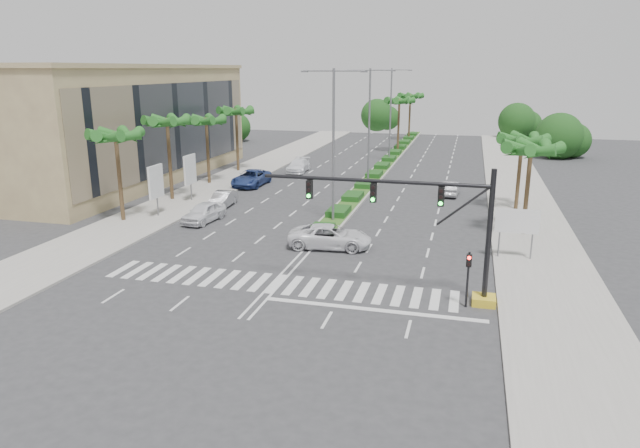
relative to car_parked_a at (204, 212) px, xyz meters
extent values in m
plane|color=#333335|center=(10.13, -11.55, -0.79)|extent=(160.00, 160.00, 0.00)
cube|color=gray|center=(25.33, 8.45, -0.72)|extent=(6.00, 120.00, 0.15)
cube|color=gray|center=(-5.07, 8.45, -0.72)|extent=(6.00, 120.00, 0.15)
cube|color=gray|center=(10.13, 33.45, -0.69)|extent=(2.20, 75.00, 0.20)
cube|color=#28571D|center=(10.13, 33.45, -0.57)|extent=(1.80, 75.00, 0.04)
cube|color=tan|center=(-15.87, 14.45, 5.21)|extent=(12.00, 36.00, 12.00)
cube|color=gold|center=(21.63, -11.55, -0.57)|extent=(1.20, 1.20, 0.45)
cylinder|color=black|center=(21.63, -11.55, 2.91)|extent=(0.28, 0.28, 7.00)
cylinder|color=black|center=(15.63, -11.55, 5.51)|extent=(12.00, 0.20, 0.20)
cylinder|color=black|center=(20.23, -11.55, 4.41)|extent=(2.53, 0.12, 2.15)
cube|color=black|center=(19.13, -11.55, 4.86)|extent=(0.32, 0.24, 1.00)
cylinder|color=#19E533|center=(19.13, -11.69, 4.54)|extent=(0.20, 0.06, 0.20)
cube|color=black|center=(15.63, -11.55, 4.86)|extent=(0.32, 0.24, 1.00)
cylinder|color=#19E533|center=(15.63, -11.69, 4.54)|extent=(0.20, 0.06, 0.20)
cube|color=black|center=(12.13, -11.55, 4.86)|extent=(0.32, 0.24, 1.00)
cylinder|color=#19E533|center=(12.13, -11.69, 4.54)|extent=(0.20, 0.06, 0.20)
cylinder|color=black|center=(20.73, -12.15, 0.71)|extent=(0.12, 0.12, 3.00)
cube|color=black|center=(20.73, -12.30, 1.81)|extent=(0.28, 0.22, 0.65)
cylinder|color=red|center=(20.73, -12.43, 1.99)|extent=(0.18, 0.05, 0.18)
cylinder|color=slate|center=(22.63, -3.55, 0.61)|extent=(0.10, 0.10, 2.80)
cylinder|color=slate|center=(24.63, -3.55, 0.61)|extent=(0.10, 0.10, 2.80)
cube|color=#0C6638|center=(23.63, -3.55, 1.81)|extent=(2.60, 0.08, 1.50)
cube|color=white|center=(23.63, -3.60, 1.81)|extent=(2.70, 0.02, 1.60)
cylinder|color=slate|center=(-4.37, 0.45, 0.61)|extent=(0.12, 0.12, 2.80)
cube|color=white|center=(-4.37, 0.45, 2.21)|extent=(0.18, 2.10, 2.70)
cube|color=#D8594C|center=(-4.37, 0.45, 2.21)|extent=(0.12, 2.00, 2.60)
cylinder|color=slate|center=(-4.37, 6.45, 0.61)|extent=(0.12, 0.12, 2.80)
cube|color=white|center=(-4.37, 6.45, 2.21)|extent=(0.18, 2.10, 2.70)
cube|color=#D8594C|center=(-4.37, 6.45, 2.21)|extent=(0.12, 2.00, 2.60)
cylinder|color=brown|center=(-6.37, -1.55, 2.71)|extent=(0.32, 0.32, 7.00)
sphere|color=brown|center=(-6.37, -1.55, 6.11)|extent=(0.70, 0.70, 0.70)
cone|color=#1B571B|center=(-5.27, -1.55, 6.01)|extent=(0.90, 3.62, 1.50)
cone|color=#1B571B|center=(-5.69, -0.69, 6.01)|extent=(3.39, 2.96, 1.50)
cone|color=#1B571B|center=(-6.62, -0.48, 6.01)|extent=(3.73, 1.68, 1.50)
cone|color=#1B571B|center=(-7.37, -1.08, 6.01)|extent=(2.38, 3.65, 1.50)
cone|color=#1B571B|center=(-7.37, -2.03, 6.01)|extent=(2.38, 3.65, 1.50)
cone|color=#1B571B|center=(-6.62, -2.63, 6.01)|extent=(3.73, 1.68, 1.50)
cone|color=#1B571B|center=(-5.69, -2.41, 6.01)|extent=(3.39, 2.96, 1.50)
cylinder|color=brown|center=(-6.37, 6.45, 2.91)|extent=(0.32, 0.32, 7.40)
sphere|color=brown|center=(-6.37, 6.45, 6.51)|extent=(0.70, 0.70, 0.70)
cone|color=#1B571B|center=(-5.27, 6.45, 6.41)|extent=(0.90, 3.62, 1.50)
cone|color=#1B571B|center=(-5.69, 7.31, 6.41)|extent=(3.39, 2.96, 1.50)
cone|color=#1B571B|center=(-6.62, 7.52, 6.41)|extent=(3.73, 1.68, 1.50)
cone|color=#1B571B|center=(-7.37, 6.92, 6.41)|extent=(2.38, 3.65, 1.50)
cone|color=#1B571B|center=(-7.37, 5.97, 6.41)|extent=(2.38, 3.65, 1.50)
cone|color=#1B571B|center=(-6.62, 5.37, 6.41)|extent=(3.73, 1.68, 1.50)
cone|color=#1B571B|center=(-5.69, 5.59, 6.41)|extent=(3.39, 2.96, 1.50)
cylinder|color=brown|center=(-6.37, 14.45, 2.61)|extent=(0.32, 0.32, 6.80)
sphere|color=brown|center=(-6.37, 14.45, 5.91)|extent=(0.70, 0.70, 0.70)
cone|color=#1B571B|center=(-5.27, 14.45, 5.81)|extent=(0.90, 3.62, 1.50)
cone|color=#1B571B|center=(-5.69, 15.31, 5.81)|extent=(3.39, 2.96, 1.50)
cone|color=#1B571B|center=(-6.62, 15.52, 5.81)|extent=(3.73, 1.68, 1.50)
cone|color=#1B571B|center=(-7.37, 14.92, 5.81)|extent=(2.38, 3.65, 1.50)
cone|color=#1B571B|center=(-7.37, 13.97, 5.81)|extent=(2.38, 3.65, 1.50)
cone|color=#1B571B|center=(-6.62, 13.37, 5.81)|extent=(3.73, 1.68, 1.50)
cone|color=#1B571B|center=(-5.69, 13.59, 5.81)|extent=(3.39, 2.96, 1.50)
cylinder|color=brown|center=(-6.37, 22.45, 2.81)|extent=(0.32, 0.32, 7.20)
sphere|color=brown|center=(-6.37, 22.45, 6.31)|extent=(0.70, 0.70, 0.70)
cone|color=#1B571B|center=(-5.27, 22.45, 6.21)|extent=(0.90, 3.62, 1.50)
cone|color=#1B571B|center=(-5.69, 23.31, 6.21)|extent=(3.39, 2.96, 1.50)
cone|color=#1B571B|center=(-6.62, 23.52, 6.21)|extent=(3.73, 1.68, 1.50)
cone|color=#1B571B|center=(-7.37, 22.92, 6.21)|extent=(2.38, 3.65, 1.50)
cone|color=#1B571B|center=(-7.37, 21.97, 6.21)|extent=(2.38, 3.65, 1.50)
cone|color=#1B571B|center=(-6.62, 21.37, 6.21)|extent=(3.73, 1.68, 1.50)
cone|color=#1B571B|center=(-5.69, 21.59, 6.21)|extent=(3.39, 2.96, 1.50)
cylinder|color=brown|center=(24.63, 2.45, 2.46)|extent=(0.32, 0.32, 6.50)
sphere|color=brown|center=(24.63, 2.45, 5.61)|extent=(0.70, 0.70, 0.70)
cone|color=#1B571B|center=(25.73, 2.45, 5.51)|extent=(0.90, 3.62, 1.50)
cone|color=#1B571B|center=(25.31, 3.31, 5.51)|extent=(3.39, 2.96, 1.50)
cone|color=#1B571B|center=(24.38, 3.52, 5.51)|extent=(3.73, 1.68, 1.50)
cone|color=#1B571B|center=(23.63, 2.92, 5.51)|extent=(2.38, 3.65, 1.50)
cone|color=#1B571B|center=(23.63, 1.97, 5.51)|extent=(2.38, 3.65, 1.50)
cone|color=#1B571B|center=(24.38, 1.37, 5.51)|extent=(3.73, 1.68, 1.50)
cone|color=#1B571B|center=(25.31, 1.59, 5.51)|extent=(3.39, 2.96, 1.50)
cylinder|color=brown|center=(24.63, 10.45, 2.31)|extent=(0.32, 0.32, 6.20)
sphere|color=brown|center=(24.63, 10.45, 5.31)|extent=(0.70, 0.70, 0.70)
cone|color=#1B571B|center=(25.73, 10.45, 5.21)|extent=(0.90, 3.62, 1.50)
cone|color=#1B571B|center=(25.31, 11.31, 5.21)|extent=(3.39, 2.96, 1.50)
cone|color=#1B571B|center=(24.38, 11.52, 5.21)|extent=(3.73, 1.68, 1.50)
cone|color=#1B571B|center=(23.63, 10.92, 5.21)|extent=(2.38, 3.65, 1.50)
cone|color=#1B571B|center=(23.63, 9.97, 5.21)|extent=(2.38, 3.65, 1.50)
cone|color=#1B571B|center=(24.38, 9.37, 5.21)|extent=(3.73, 1.68, 1.50)
cone|color=#1B571B|center=(25.31, 9.59, 5.21)|extent=(3.39, 2.96, 1.50)
cylinder|color=brown|center=(10.13, 43.45, 2.96)|extent=(0.32, 0.32, 7.50)
sphere|color=brown|center=(10.13, 43.45, 6.61)|extent=(0.70, 0.70, 0.70)
cone|color=#1B571B|center=(11.23, 43.45, 6.51)|extent=(0.90, 3.62, 1.50)
cone|color=#1B571B|center=(10.81, 44.31, 6.51)|extent=(3.39, 2.96, 1.50)
cone|color=#1B571B|center=(9.88, 44.52, 6.51)|extent=(3.73, 1.68, 1.50)
cone|color=#1B571B|center=(9.13, 43.92, 6.51)|extent=(2.38, 3.65, 1.50)
cone|color=#1B571B|center=(9.13, 42.97, 6.51)|extent=(2.38, 3.65, 1.50)
cone|color=#1B571B|center=(9.88, 42.37, 6.51)|extent=(3.73, 1.68, 1.50)
cone|color=#1B571B|center=(10.81, 42.59, 6.51)|extent=(3.39, 2.96, 1.50)
cylinder|color=brown|center=(10.13, 58.45, 2.96)|extent=(0.32, 0.32, 7.50)
sphere|color=brown|center=(10.13, 58.45, 6.61)|extent=(0.70, 0.70, 0.70)
cone|color=#1B571B|center=(11.23, 58.45, 6.51)|extent=(0.90, 3.62, 1.50)
cone|color=#1B571B|center=(10.81, 59.31, 6.51)|extent=(3.39, 2.96, 1.50)
cone|color=#1B571B|center=(9.88, 59.52, 6.51)|extent=(3.73, 1.68, 1.50)
cone|color=#1B571B|center=(9.13, 58.92, 6.51)|extent=(2.38, 3.65, 1.50)
cone|color=#1B571B|center=(9.13, 57.97, 6.51)|extent=(2.38, 3.65, 1.50)
cone|color=#1B571B|center=(9.88, 57.37, 6.51)|extent=(3.73, 1.68, 1.50)
cone|color=#1B571B|center=(10.81, 57.59, 6.51)|extent=(3.39, 2.96, 1.50)
cylinder|color=slate|center=(10.13, 2.45, 5.21)|extent=(0.20, 0.20, 12.00)
cylinder|color=slate|center=(8.93, 2.45, 11.01)|extent=(2.40, 0.10, 0.10)
cylinder|color=slate|center=(11.33, 2.45, 11.01)|extent=(2.40, 0.10, 0.10)
cube|color=slate|center=(7.83, 2.45, 10.96)|extent=(0.50, 0.25, 0.12)
cube|color=slate|center=(12.43, 2.45, 10.96)|extent=(0.50, 0.25, 0.12)
cylinder|color=slate|center=(10.13, 18.45, 5.21)|extent=(0.20, 0.20, 12.00)
cylinder|color=slate|center=(8.93, 18.45, 11.01)|extent=(2.40, 0.10, 0.10)
cylinder|color=slate|center=(11.33, 18.45, 11.01)|extent=(2.40, 0.10, 0.10)
cube|color=slate|center=(7.83, 18.45, 10.96)|extent=(0.50, 0.25, 0.12)
cube|color=slate|center=(12.43, 18.45, 10.96)|extent=(0.50, 0.25, 0.12)
cylinder|color=slate|center=(10.13, 34.45, 5.21)|extent=(0.20, 0.20, 12.00)
cylinder|color=slate|center=(8.93, 34.45, 11.01)|extent=(2.40, 0.10, 0.10)
cylinder|color=slate|center=(11.33, 34.45, 11.01)|extent=(2.40, 0.10, 0.10)
cube|color=slate|center=(7.83, 34.45, 10.96)|extent=(0.50, 0.25, 0.12)
cube|color=slate|center=(12.43, 34.45, 10.96)|extent=(0.50, 0.25, 0.12)
imported|color=white|center=(0.00, 0.00, 0.00)|extent=(2.35, 4.81, 1.58)
imported|color=#A4A4A9|center=(-0.66, 5.15, -0.09)|extent=(1.76, 4.33, 1.40)
imported|color=navy|center=(-1.67, 14.72, 0.04)|extent=(2.80, 5.98, 1.65)
imported|color=white|center=(0.71, 24.06, -0.04)|extent=(2.41, 5.29, 1.50)
imported|color=white|center=(11.49, -4.07, 0.01)|extent=(5.97, 3.22, 1.59)
imported|color=#AEADB2|center=(18.88, 15.30, -0.09)|extent=(1.74, 4.32, 1.40)
camera|label=1|loc=(20.37, -40.62, 11.19)|focal=32.00mm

